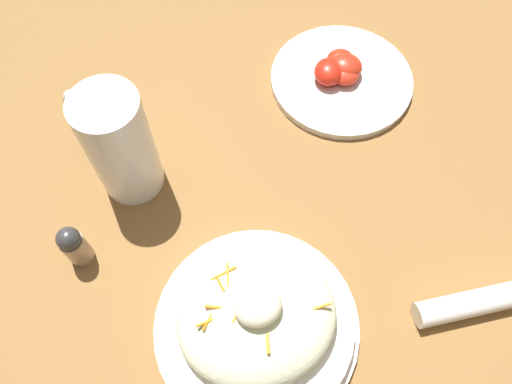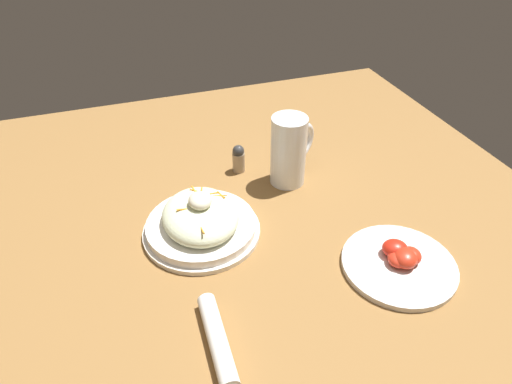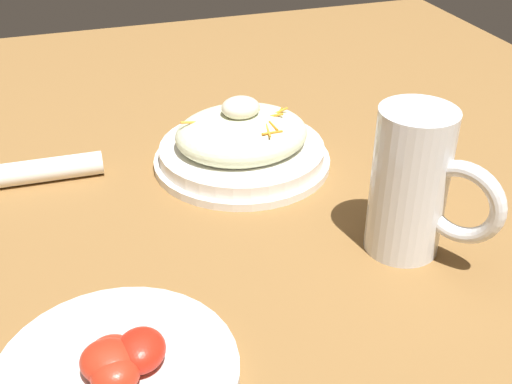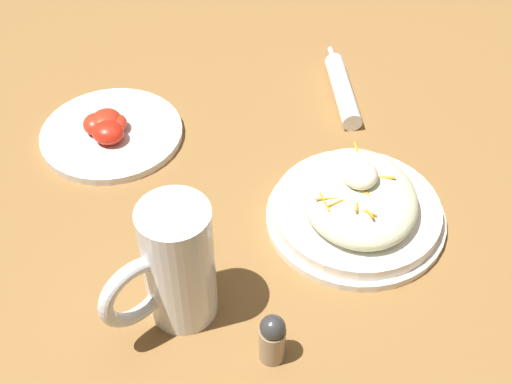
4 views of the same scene
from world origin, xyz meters
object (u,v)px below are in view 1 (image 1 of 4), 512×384
beer_mug (119,147)px  tomato_plate (341,76)px  salt_shaker (74,245)px  napkin_roll (485,301)px  salad_plate (257,320)px

beer_mug → tomato_plate: 0.34m
beer_mug → salt_shaker: 0.13m
tomato_plate → salt_shaker: salt_shaker is taller
beer_mug → napkin_roll: beer_mug is taller
salad_plate → beer_mug: bearing=-64.1°
tomato_plate → salad_plate: bearing=57.2°
beer_mug → tomato_plate: size_ratio=0.78×
beer_mug → salt_shaker: bearing=52.5°
salad_plate → tomato_plate: (-0.21, -0.33, -0.02)m
salt_shaker → napkin_roll: bearing=158.9°
salad_plate → napkin_roll: salad_plate is taller
salt_shaker → beer_mug: bearing=-127.5°
tomato_plate → salt_shaker: size_ratio=3.04×
salad_plate → tomato_plate: bearing=-122.8°
napkin_roll → salt_shaker: size_ratio=2.88×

